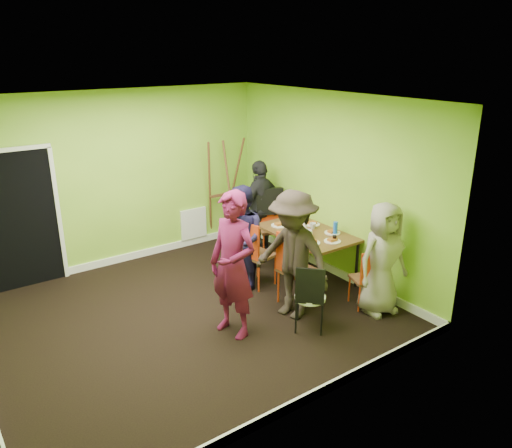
{
  "coord_description": "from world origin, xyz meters",
  "views": [
    {
      "loc": [
        -2.69,
        -5.3,
        3.38
      ],
      "look_at": [
        1.09,
        0.0,
        1.07
      ],
      "focal_mm": 35.0,
      "sensor_mm": 36.0,
      "label": 1
    }
  ],
  "objects_px": {
    "person_standing": "(233,265)",
    "chair_front_end": "(368,276)",
    "easel": "(224,192)",
    "orange_bottle": "(301,227)",
    "thermos": "(305,227)",
    "person_left_far": "(241,239)",
    "blue_bottle": "(335,228)",
    "chair_left_near": "(293,265)",
    "person_back_end": "(261,206)",
    "chair_bentwood": "(310,295)",
    "person_front_end": "(382,259)",
    "person_left_near": "(293,255)",
    "chair_back_end": "(270,208)",
    "chair_left_far": "(254,250)",
    "dining_table": "(307,235)"
  },
  "relations": [
    {
      "from": "person_standing",
      "to": "chair_front_end",
      "type": "bearing_deg",
      "value": 58.47
    },
    {
      "from": "easel",
      "to": "orange_bottle",
      "type": "relative_size",
      "value": 25.62
    },
    {
      "from": "thermos",
      "to": "person_left_far",
      "type": "distance_m",
      "value": 0.99
    },
    {
      "from": "blue_bottle",
      "to": "person_left_far",
      "type": "distance_m",
      "value": 1.42
    },
    {
      "from": "chair_left_near",
      "to": "person_back_end",
      "type": "bearing_deg",
      "value": 151.6
    },
    {
      "from": "chair_bentwood",
      "to": "person_front_end",
      "type": "xyz_separation_m",
      "value": [
        1.1,
        -0.17,
        0.27
      ]
    },
    {
      "from": "orange_bottle",
      "to": "person_left_near",
      "type": "height_order",
      "value": "person_left_near"
    },
    {
      "from": "chair_back_end",
      "to": "person_left_far",
      "type": "bearing_deg",
      "value": 59.68
    },
    {
      "from": "chair_bentwood",
      "to": "blue_bottle",
      "type": "height_order",
      "value": "blue_bottle"
    },
    {
      "from": "chair_left_far",
      "to": "dining_table",
      "type": "bearing_deg",
      "value": 65.61
    },
    {
      "from": "chair_left_far",
      "to": "chair_back_end",
      "type": "relative_size",
      "value": 0.9
    },
    {
      "from": "easel",
      "to": "orange_bottle",
      "type": "xyz_separation_m",
      "value": [
        0.21,
        -1.87,
        -0.15
      ]
    },
    {
      "from": "person_front_end",
      "to": "person_left_near",
      "type": "bearing_deg",
      "value": 156.33
    },
    {
      "from": "dining_table",
      "to": "easel",
      "type": "height_order",
      "value": "easel"
    },
    {
      "from": "dining_table",
      "to": "orange_bottle",
      "type": "xyz_separation_m",
      "value": [
        -0.0,
        0.14,
        0.09
      ]
    },
    {
      "from": "chair_front_end",
      "to": "person_left_far",
      "type": "distance_m",
      "value": 1.85
    },
    {
      "from": "person_left_near",
      "to": "person_back_end",
      "type": "relative_size",
      "value": 1.07
    },
    {
      "from": "chair_bentwood",
      "to": "person_standing",
      "type": "bearing_deg",
      "value": -168.37
    },
    {
      "from": "blue_bottle",
      "to": "orange_bottle",
      "type": "bearing_deg",
      "value": 120.42
    },
    {
      "from": "dining_table",
      "to": "person_left_far",
      "type": "height_order",
      "value": "person_left_far"
    },
    {
      "from": "person_left_near",
      "to": "blue_bottle",
      "type": "bearing_deg",
      "value": 96.31
    },
    {
      "from": "orange_bottle",
      "to": "person_back_end",
      "type": "relative_size",
      "value": 0.05
    },
    {
      "from": "chair_left_near",
      "to": "person_back_end",
      "type": "relative_size",
      "value": 0.66
    },
    {
      "from": "chair_bentwood",
      "to": "person_standing",
      "type": "relative_size",
      "value": 0.49
    },
    {
      "from": "chair_bentwood",
      "to": "orange_bottle",
      "type": "bearing_deg",
      "value": 98.76
    },
    {
      "from": "dining_table",
      "to": "easel",
      "type": "bearing_deg",
      "value": 95.96
    },
    {
      "from": "chair_front_end",
      "to": "orange_bottle",
      "type": "height_order",
      "value": "chair_front_end"
    },
    {
      "from": "blue_bottle",
      "to": "easel",
      "type": "bearing_deg",
      "value": 101.66
    },
    {
      "from": "chair_front_end",
      "to": "orange_bottle",
      "type": "relative_size",
      "value": 11.54
    },
    {
      "from": "blue_bottle",
      "to": "chair_front_end",
      "type": "bearing_deg",
      "value": -104.78
    },
    {
      "from": "chair_left_far",
      "to": "blue_bottle",
      "type": "distance_m",
      "value": 1.26
    },
    {
      "from": "blue_bottle",
      "to": "person_standing",
      "type": "distance_m",
      "value": 2.09
    },
    {
      "from": "person_left_near",
      "to": "thermos",
      "type": "bearing_deg",
      "value": 116.63
    },
    {
      "from": "person_standing",
      "to": "person_front_end",
      "type": "xyz_separation_m",
      "value": [
        1.89,
        -0.69,
        -0.15
      ]
    },
    {
      "from": "chair_front_end",
      "to": "person_standing",
      "type": "relative_size",
      "value": 0.47
    },
    {
      "from": "person_left_far",
      "to": "person_back_end",
      "type": "distance_m",
      "value": 1.51
    },
    {
      "from": "person_left_far",
      "to": "chair_front_end",
      "type": "bearing_deg",
      "value": 57.4
    },
    {
      "from": "easel",
      "to": "chair_bentwood",
      "type": "bearing_deg",
      "value": -103.67
    },
    {
      "from": "thermos",
      "to": "person_standing",
      "type": "height_order",
      "value": "person_standing"
    },
    {
      "from": "chair_back_end",
      "to": "chair_bentwood",
      "type": "height_order",
      "value": "chair_back_end"
    },
    {
      "from": "dining_table",
      "to": "person_left_far",
      "type": "bearing_deg",
      "value": 165.74
    },
    {
      "from": "person_left_far",
      "to": "blue_bottle",
      "type": "bearing_deg",
      "value": 87.63
    },
    {
      "from": "easel",
      "to": "person_left_near",
      "type": "bearing_deg",
      "value": -104.32
    },
    {
      "from": "chair_left_far",
      "to": "chair_left_near",
      "type": "distance_m",
      "value": 0.78
    },
    {
      "from": "chair_front_end",
      "to": "person_standing",
      "type": "height_order",
      "value": "person_standing"
    },
    {
      "from": "dining_table",
      "to": "chair_bentwood",
      "type": "height_order",
      "value": "chair_bentwood"
    },
    {
      "from": "dining_table",
      "to": "thermos",
      "type": "height_order",
      "value": "thermos"
    },
    {
      "from": "chair_front_end",
      "to": "chair_left_near",
      "type": "bearing_deg",
      "value": 159.4
    },
    {
      "from": "thermos",
      "to": "person_left_near",
      "type": "relative_size",
      "value": 0.12
    },
    {
      "from": "chair_left_near",
      "to": "chair_bentwood",
      "type": "xyz_separation_m",
      "value": [
        -0.26,
        -0.64,
        -0.1
      ]
    }
  ]
}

